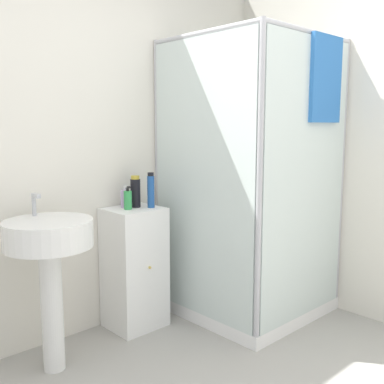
{
  "coord_description": "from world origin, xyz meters",
  "views": [
    {
      "loc": [
        -1.37,
        -0.94,
        1.38
      ],
      "look_at": [
        0.52,
        1.09,
        0.97
      ],
      "focal_mm": 42.0,
      "sensor_mm": 36.0,
      "label": 1
    }
  ],
  "objects": [
    {
      "name": "soap_dispenser",
      "position": [
        0.31,
        1.49,
        0.9
      ],
      "size": [
        0.05,
        0.05,
        0.16
      ],
      "color": "green",
      "rests_on": "vanity_cabinet"
    },
    {
      "name": "lotion_bottle_white",
      "position": [
        0.34,
        1.56,
        0.89
      ],
      "size": [
        0.06,
        0.06,
        0.15
      ],
      "color": "#B299C6",
      "rests_on": "vanity_cabinet"
    },
    {
      "name": "shower_enclosure",
      "position": [
        1.12,
        1.09,
        0.51
      ],
      "size": [
        0.99,
        1.02,
        1.98
      ],
      "color": "white",
      "rests_on": "ground_plane"
    },
    {
      "name": "wall_back",
      "position": [
        0.0,
        1.7,
        1.25
      ],
      "size": [
        6.4,
        0.06,
        2.5
      ],
      "primitive_type": "cube",
      "color": "silver",
      "rests_on": "ground_plane"
    },
    {
      "name": "shampoo_bottle_tall_black",
      "position": [
        0.4,
        1.52,
        0.94
      ],
      "size": [
        0.07,
        0.07,
        0.22
      ],
      "color": "black",
      "rests_on": "vanity_cabinet"
    },
    {
      "name": "shampoo_bottle_blue",
      "position": [
        0.47,
        1.44,
        0.95
      ],
      "size": [
        0.05,
        0.05,
        0.24
      ],
      "color": "#1E4C93",
      "rests_on": "vanity_cabinet"
    },
    {
      "name": "sink",
      "position": [
        -0.31,
        1.35,
        0.69
      ],
      "size": [
        0.48,
        0.48,
        1.0
      ],
      "color": "white",
      "rests_on": "ground_plane"
    },
    {
      "name": "vanity_cabinet",
      "position": [
        0.37,
        1.5,
        0.42
      ],
      "size": [
        0.36,
        0.35,
        0.83
      ],
      "color": "white",
      "rests_on": "ground_plane"
    }
  ]
}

